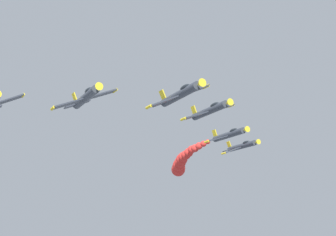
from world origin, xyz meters
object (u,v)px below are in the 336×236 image
Objects in this scene: airplane_left_inner at (210,110)px; airplane_right_inner at (86,97)px; airplane_lead at (180,94)px; airplane_trailing at (242,146)px; airplane_left_outer at (229,135)px.

airplane_right_inner is (19.32, -0.28, -0.32)m from airplane_left_inner.
airplane_lead is 12.22m from airplane_left_inner.
airplane_lead is 40.23m from airplane_trailing.
airplane_trailing reaches higher than airplane_left_outer.
airplane_left_inner is at bearing 179.17° from airplane_right_inner.
airplane_trailing is at bearing -153.72° from airplane_right_inner.
airplane_lead is 1.00× the size of airplane_left_outer.
airplane_right_inner reaches higher than airplane_lead.
airplane_lead reaches higher than airplane_trailing.
airplane_left_inner is at bearing -139.81° from airplane_lead.
airplane_right_inner is 1.00× the size of airplane_trailing.
airplane_lead is 26.18m from airplane_left_outer.
airplane_lead is at bearing 42.34° from airplane_left_outer.
airplane_trailing is (-19.98, -19.69, -0.77)m from airplane_left_inner.
airplane_lead is at bearing 140.82° from airplane_right_inner.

